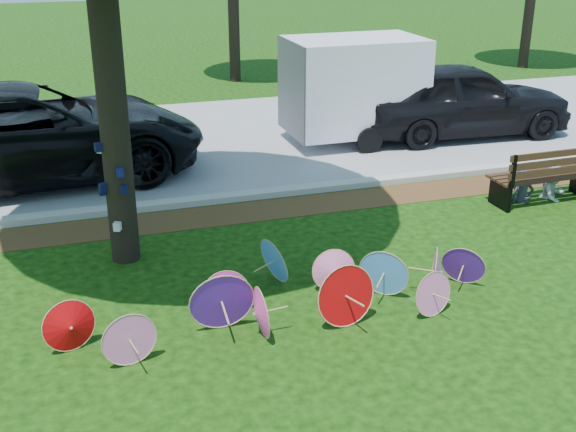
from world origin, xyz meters
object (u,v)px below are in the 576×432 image
parasol_pile (301,290)px  park_bench (542,174)px  person_right (557,166)px  black_van (28,133)px  person_left (525,170)px  dark_pickup (461,99)px  cargo_trailer (354,85)px

parasol_pile → park_bench: park_bench is taller
person_right → black_van: bearing=140.2°
parasol_pile → person_left: 6.05m
dark_pickup → person_right: 4.51m
parasol_pile → black_van: size_ratio=0.88×
park_bench → person_right: (0.35, 0.05, 0.11)m
black_van → person_right: 10.43m
park_bench → dark_pickup: bearing=78.0°
cargo_trailer → person_left: cargo_trailer is taller
dark_pickup → person_right: dark_pickup is taller
black_van → cargo_trailer: (7.34, 0.61, 0.40)m
black_van → dark_pickup: size_ratio=1.32×
parasol_pile → cargo_trailer: 8.52m
parasol_pile → person_left: bearing=27.4°
black_van → person_left: (8.87, -4.14, -0.34)m
dark_pickup → person_right: (-0.50, -4.48, -0.27)m
black_van → cargo_trailer: size_ratio=2.28×
parasol_pile → dark_pickup: (6.56, 7.26, 0.55)m
dark_pickup → black_van: bearing=94.9°
dark_pickup → cargo_trailer: size_ratio=1.74×
black_van → dark_pickup: 10.07m
cargo_trailer → person_left: size_ratio=2.43×
park_bench → cargo_trailer: bearing=109.9°
parasol_pile → black_van: black_van is taller
parasol_pile → park_bench: bearing=25.6°
black_van → person_right: black_van is taller
parasol_pile → dark_pickup: 9.80m
cargo_trailer → park_bench: bearing=-69.0°
black_van → person_left: bearing=-120.0°
person_right → parasol_pile: bearing=-171.7°
dark_pickup → park_bench: size_ratio=2.59×
parasol_pile → park_bench: size_ratio=2.99×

